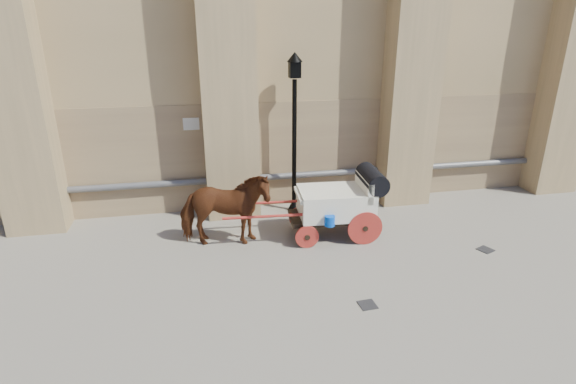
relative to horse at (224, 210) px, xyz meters
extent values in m
plane|color=slate|center=(1.35, -1.72, -0.91)|extent=(90.00, 90.00, 0.00)
cube|color=#9A8158|center=(3.35, 2.43, 0.59)|extent=(44.00, 0.35, 3.00)
cylinder|color=#59595B|center=(3.35, 2.16, -0.01)|extent=(42.00, 0.18, 0.18)
cube|color=beige|center=(-0.65, 2.25, 1.59)|extent=(0.42, 0.04, 0.32)
imported|color=brown|center=(0.00, 0.00, 0.00)|extent=(2.25, 1.22, 1.81)
cube|color=black|center=(2.61, 0.00, -0.39)|extent=(2.12, 1.07, 0.11)
cube|color=white|center=(2.71, -0.01, -0.02)|extent=(1.85, 1.29, 0.65)
cube|color=white|center=(3.41, -0.05, 0.36)|extent=(0.22, 1.18, 0.51)
cube|color=white|center=(1.91, 0.05, 0.22)|extent=(0.40, 1.05, 0.09)
cylinder|color=black|center=(3.59, -0.07, 0.54)|extent=(0.60, 1.20, 0.52)
cylinder|color=#A92920|center=(3.28, -0.63, -0.49)|extent=(0.84, 0.11, 0.84)
cylinder|color=#A92920|center=(3.35, 0.53, -0.49)|extent=(0.84, 0.11, 0.84)
cylinder|color=#A92920|center=(1.88, -0.53, -0.63)|extent=(0.56, 0.09, 0.56)
cylinder|color=#A92920|center=(1.95, 0.63, -0.63)|extent=(0.56, 0.09, 0.56)
cylinder|color=#A92920|center=(1.05, -0.32, -0.11)|extent=(2.24, 0.22, 0.07)
cylinder|color=#A92920|center=(1.10, 0.52, -0.11)|extent=(2.24, 0.22, 0.07)
cylinder|color=blue|center=(2.38, -0.64, -0.21)|extent=(0.24, 0.24, 0.24)
cylinder|color=black|center=(2.04, 1.76, 0.92)|extent=(0.12, 0.12, 3.65)
cone|color=black|center=(2.04, 1.76, -0.72)|extent=(0.36, 0.36, 0.36)
cube|color=black|center=(2.04, 1.76, 3.00)|extent=(0.28, 0.28, 0.43)
cone|color=black|center=(2.04, 1.76, 3.30)|extent=(0.41, 0.41, 0.24)
cube|color=black|center=(2.46, -3.01, -0.90)|extent=(0.34, 0.34, 0.01)
cube|color=black|center=(5.98, -1.47, -0.90)|extent=(0.42, 0.42, 0.01)
camera|label=1|loc=(-0.43, -9.78, 4.15)|focal=28.00mm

